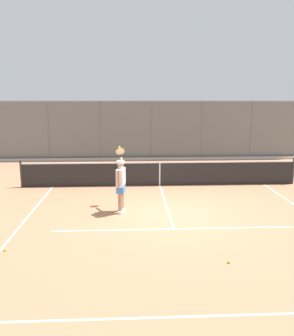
% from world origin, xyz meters
% --- Properties ---
extents(ground_plane, '(60.00, 60.00, 0.00)m').
position_xyz_m(ground_plane, '(0.00, 0.00, 0.00)').
color(ground_plane, '#B27551').
extents(court_line_markings, '(8.52, 8.60, 0.01)m').
position_xyz_m(court_line_markings, '(0.00, 1.49, 0.00)').
color(court_line_markings, white).
rests_on(court_line_markings, ground).
extents(fence_backdrop, '(19.79, 1.37, 3.24)m').
position_xyz_m(fence_backdrop, '(-0.00, -9.99, 1.49)').
color(fence_backdrop, slate).
rests_on(fence_backdrop, ground).
extents(tennis_net, '(10.95, 0.09, 1.07)m').
position_xyz_m(tennis_net, '(0.00, -3.61, 0.49)').
color(tennis_net, '#2D2D2D').
rests_on(tennis_net, ground).
extents(tennis_player, '(0.33, 1.39, 1.91)m').
position_xyz_m(tennis_player, '(1.47, -0.42, 0.95)').
color(tennis_player, silver).
rests_on(tennis_player, ground).
extents(tennis_ball_by_sideline, '(0.07, 0.07, 0.07)m').
position_xyz_m(tennis_ball_by_sideline, '(-0.93, 3.13, 0.03)').
color(tennis_ball_by_sideline, '#C1D138').
rests_on(tennis_ball_by_sideline, ground).
extents(tennis_ball_mid_court, '(0.07, 0.07, 0.07)m').
position_xyz_m(tennis_ball_mid_court, '(4.10, 2.27, 0.03)').
color(tennis_ball_mid_court, '#C1D138').
rests_on(tennis_ball_mid_court, ground).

